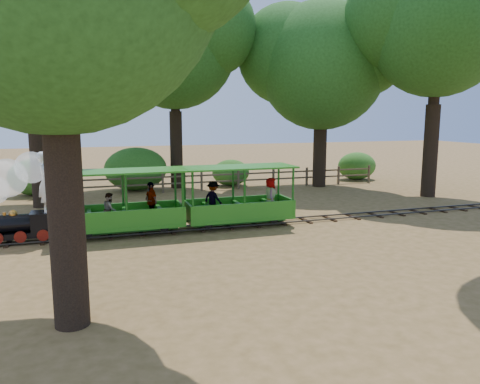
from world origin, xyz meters
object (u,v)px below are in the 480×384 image
object	(u,v)px
carriage_rear	(239,203)
fence	(220,179)
carriage_front	(127,210)
locomotive	(18,190)

from	to	relation	value
carriage_rear	fence	xyz separation A→B (m)	(1.60, 7.98, -0.26)
carriage_rear	fence	distance (m)	8.15
carriage_front	carriage_rear	size ratio (longest dim) A/B	1.00
locomotive	carriage_front	bearing A→B (deg)	-1.00
locomotive	carriage_rear	distance (m)	7.07
locomotive	fence	world-z (taller)	locomotive
carriage_front	fence	world-z (taller)	carriage_front
locomotive	carriage_rear	xyz separation A→B (m)	(7.03, -0.04, -0.78)
carriage_front	carriage_rear	world-z (taller)	same
locomotive	fence	distance (m)	11.77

